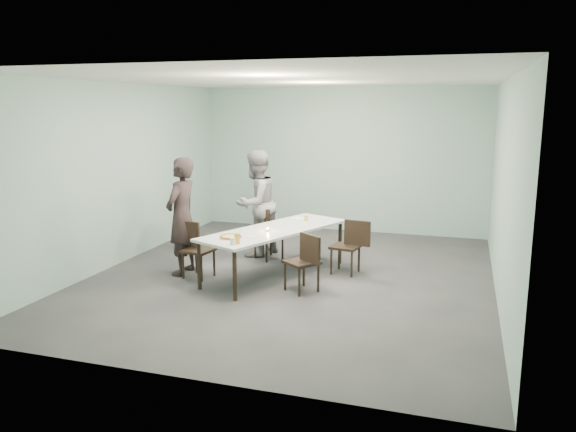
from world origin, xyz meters
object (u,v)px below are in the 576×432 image
(chair_near_left, at_px, (194,245))
(beer_glass, at_px, (237,239))
(tealight, at_px, (268,230))
(amber_tumbler, at_px, (306,218))
(pizza, at_px, (231,237))
(water_tumbler, at_px, (233,241))
(table, at_px, (275,232))
(diner_far, at_px, (256,203))
(side_plate, at_px, (252,237))
(chair_near_right, at_px, (305,259))
(chair_far_right, at_px, (350,243))
(diner_near, at_px, (182,216))
(chair_far_left, at_px, (266,230))

(chair_near_left, bearing_deg, beer_glass, -23.42)
(tealight, height_order, amber_tumbler, amber_tumbler)
(pizza, bearing_deg, beer_glass, -52.35)
(chair_near_left, relative_size, amber_tumbler, 10.88)
(tealight, bearing_deg, water_tumbler, -100.84)
(table, height_order, pizza, pizza)
(table, distance_m, diner_far, 1.32)
(side_plate, height_order, amber_tumbler, amber_tumbler)
(table, distance_m, beer_glass, 1.09)
(water_tumbler, bearing_deg, chair_near_right, 27.90)
(chair_near_left, bearing_deg, tealight, 20.93)
(chair_far_right, height_order, water_tumbler, chair_far_right)
(table, relative_size, tealight, 49.00)
(table, relative_size, chair_near_left, 3.15)
(table, distance_m, pizza, 0.88)
(chair_near_right, bearing_deg, pizza, 43.37)
(chair_near_left, bearing_deg, diner_far, 82.37)
(diner_near, relative_size, side_plate, 10.25)
(chair_near_right, height_order, water_tumbler, chair_near_right)
(diner_near, bearing_deg, chair_far_left, 145.71)
(diner_near, relative_size, pizza, 5.43)
(chair_far_right, distance_m, diner_near, 2.67)
(table, distance_m, chair_near_left, 1.27)
(chair_near_right, bearing_deg, table, -7.42)
(chair_far_right, distance_m, beer_glass, 2.01)
(chair_far_right, bearing_deg, beer_glass, 58.53)
(diner_far, height_order, amber_tumbler, diner_far)
(chair_far_left, height_order, pizza, chair_far_left)
(beer_glass, relative_size, amber_tumbler, 1.88)
(side_plate, bearing_deg, water_tumbler, -100.26)
(chair_far_left, distance_m, side_plate, 1.62)
(diner_near, distance_m, pizza, 1.12)
(chair_far_right, relative_size, tealight, 15.54)
(diner_near, xyz_separation_m, side_plate, (1.29, -0.30, -0.17))
(chair_near_right, height_order, tealight, chair_near_right)
(chair_far_right, bearing_deg, chair_far_left, -8.31)
(chair_far_left, relative_size, amber_tumbler, 10.88)
(diner_far, distance_m, pizza, 1.89)
(table, height_order, diner_far, diner_far)
(chair_near_right, bearing_deg, amber_tumbler, -38.08)
(pizza, height_order, tealight, tealight)
(beer_glass, bearing_deg, side_plate, 83.83)
(chair_far_right, distance_m, side_plate, 1.66)
(diner_near, xyz_separation_m, beer_glass, (1.24, -0.74, -0.10))
(table, bearing_deg, side_plate, -101.88)
(water_tumbler, bearing_deg, diner_near, 146.42)
(pizza, distance_m, beer_glass, 0.37)
(amber_tumbler, bearing_deg, chair_near_left, -141.05)
(pizza, xyz_separation_m, tealight, (0.36, 0.58, 0.00))
(chair_near_left, relative_size, diner_near, 0.47)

